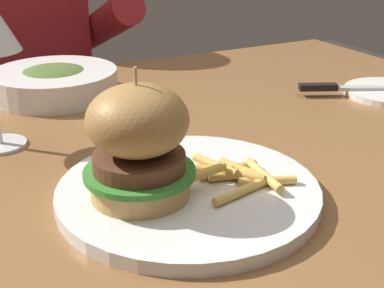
# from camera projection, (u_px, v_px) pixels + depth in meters

# --- Properties ---
(dining_table) EXTENTS (1.16, 0.77, 0.74)m
(dining_table) POSITION_uv_depth(u_px,v_px,m) (154.00, 209.00, 0.72)
(dining_table) COLOR brown
(dining_table) RESTS_ON ground
(main_plate) EXTENTS (0.27, 0.27, 0.01)m
(main_plate) POSITION_uv_depth(u_px,v_px,m) (188.00, 191.00, 0.54)
(main_plate) COLOR white
(main_plate) RESTS_ON dining_table
(burger_sandwich) EXTENTS (0.11, 0.11, 0.13)m
(burger_sandwich) POSITION_uv_depth(u_px,v_px,m) (138.00, 142.00, 0.50)
(burger_sandwich) COLOR tan
(burger_sandwich) RESTS_ON main_plate
(fries_pile) EXTENTS (0.12, 0.10, 0.02)m
(fries_pile) POSITION_uv_depth(u_px,v_px,m) (237.00, 175.00, 0.54)
(fries_pile) COLOR #EABC5B
(fries_pile) RESTS_ON main_plate
(table_knife) EXTENTS (0.22, 0.11, 0.01)m
(table_knife) POSITION_uv_depth(u_px,v_px,m) (358.00, 87.00, 0.85)
(table_knife) COLOR silver
(table_knife) RESTS_ON bread_plate
(soup_bowl) EXTENTS (0.20, 0.20, 0.05)m
(soup_bowl) POSITION_uv_depth(u_px,v_px,m) (55.00, 82.00, 0.84)
(soup_bowl) COLOR white
(soup_bowl) RESTS_ON dining_table
(diner_person) EXTENTS (0.51, 0.36, 1.18)m
(diner_person) POSITION_uv_depth(u_px,v_px,m) (10.00, 120.00, 1.25)
(diner_person) COLOR #282833
(diner_person) RESTS_ON ground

